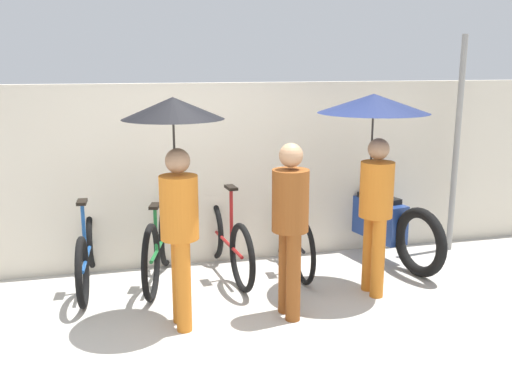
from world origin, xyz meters
TOP-DOWN VIEW (x-y plane):
  - ground_plane at (0.00, 0.00)m, footprint 30.00×30.00m
  - back_wall at (0.00, 2.02)m, footprint 11.24×0.12m
  - parked_bicycle_0 at (-1.07, 1.60)m, footprint 0.44×1.74m
  - parked_bicycle_1 at (-0.36, 1.54)m, footprint 0.58×1.68m
  - parked_bicycle_2 at (0.36, 1.58)m, footprint 0.44×1.74m
  - parked_bicycle_3 at (1.07, 1.60)m, footprint 0.44×1.67m
  - pedestrian_leading at (-0.28, 0.51)m, footprint 0.85×0.85m
  - pedestrian_center at (0.68, 0.39)m, footprint 0.32×0.32m
  - pedestrian_trailing at (1.63, 0.77)m, footprint 1.06×1.06m
  - motorcycle at (2.17, 1.66)m, footprint 0.71×2.11m
  - awning_pole at (3.13, 1.67)m, footprint 0.07×0.07m

SIDE VIEW (x-z plane):
  - ground_plane at x=0.00m, z-range 0.00..0.00m
  - parked_bicycle_0 at x=-1.07m, z-range -0.15..0.85m
  - parked_bicycle_3 at x=1.07m, z-range -0.19..0.90m
  - parked_bicycle_2 at x=0.36m, z-range -0.15..0.87m
  - parked_bicycle_1 at x=-0.36m, z-range -0.14..0.91m
  - motorcycle at x=2.17m, z-range -0.05..0.88m
  - pedestrian_center at x=0.68m, z-range 0.12..1.69m
  - back_wall at x=0.00m, z-range 0.00..2.01m
  - awning_pole at x=3.13m, z-range 0.00..2.53m
  - pedestrian_leading at x=-0.28m, z-range 0.49..2.44m
  - pedestrian_trailing at x=1.63m, z-range 0.58..2.52m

